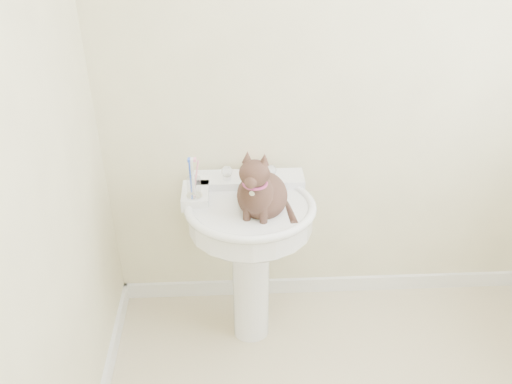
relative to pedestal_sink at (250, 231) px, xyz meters
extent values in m
cube|color=white|center=(0.42, 0.28, -0.59)|extent=(2.20, 0.02, 0.09)
cylinder|color=white|center=(0.00, -0.01, -0.33)|extent=(0.17, 0.17, 0.62)
cylinder|color=white|center=(0.00, -0.01, 0.08)|extent=(0.54, 0.54, 0.12)
ellipsoid|color=white|center=(0.00, -0.01, 0.02)|extent=(0.50, 0.44, 0.20)
torus|color=white|center=(0.00, -0.01, 0.13)|extent=(0.58, 0.58, 0.04)
cube|color=white|center=(0.00, 0.19, 0.15)|extent=(0.51, 0.14, 0.05)
cube|color=white|center=(-0.24, 0.07, 0.15)|extent=(0.12, 0.18, 0.05)
cylinder|color=silver|center=(0.00, 0.15, 0.19)|extent=(0.05, 0.05, 0.05)
cylinder|color=silver|center=(0.00, 0.10, 0.22)|extent=(0.04, 0.04, 0.14)
sphere|color=white|center=(-0.11, 0.17, 0.21)|extent=(0.06, 0.06, 0.06)
sphere|color=white|center=(0.11, 0.17, 0.21)|extent=(0.06, 0.06, 0.06)
cube|color=orange|center=(0.02, 0.23, 0.19)|extent=(0.09, 0.06, 0.03)
cylinder|color=silver|center=(-0.24, 0.02, 0.18)|extent=(0.07, 0.07, 0.01)
cylinder|color=white|center=(-0.24, 0.02, 0.22)|extent=(0.06, 0.06, 0.09)
cylinder|color=blue|center=(-0.25, 0.02, 0.27)|extent=(0.01, 0.01, 0.17)
cylinder|color=white|center=(-0.24, 0.02, 0.27)|extent=(0.01, 0.01, 0.17)
cylinder|color=pink|center=(-0.23, 0.02, 0.27)|extent=(0.01, 0.01, 0.17)
ellipsoid|color=#513328|center=(0.05, -0.01, 0.19)|extent=(0.22, 0.25, 0.20)
ellipsoid|color=#513328|center=(0.05, -0.10, 0.26)|extent=(0.14, 0.13, 0.18)
ellipsoid|color=#513328|center=(0.05, -0.13, 0.37)|extent=(0.12, 0.11, 0.11)
cone|color=#513328|center=(0.01, -0.11, 0.43)|extent=(0.04, 0.04, 0.05)
cone|color=#513328|center=(0.08, -0.11, 0.43)|extent=(0.04, 0.04, 0.05)
cylinder|color=#513328|center=(0.16, 0.01, 0.13)|extent=(0.03, 0.03, 0.23)
torus|color=#8D2758|center=(0.05, -0.12, 0.32)|extent=(0.10, 0.10, 0.01)
camera|label=1|loc=(-0.07, -1.96, 1.43)|focal=38.00mm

